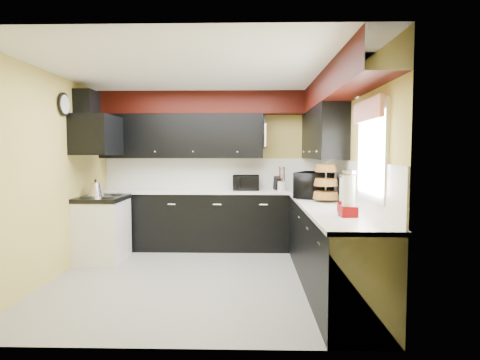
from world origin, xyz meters
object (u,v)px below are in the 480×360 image
(toaster_oven, at_px, (246,183))
(knife_block, at_px, (278,183))
(microwave, at_px, (314,185))
(utensil_crock, at_px, (282,186))
(kettle, at_px, (96,189))

(toaster_oven, relative_size, knife_block, 1.96)
(microwave, xyz_separation_m, utensil_crock, (-0.36, 0.97, -0.10))
(kettle, bearing_deg, utensil_crock, 14.80)
(knife_block, bearing_deg, toaster_oven, 167.34)
(utensil_crock, xyz_separation_m, kettle, (-2.69, -0.71, 0.00))
(utensil_crock, bearing_deg, toaster_oven, 175.58)
(toaster_oven, bearing_deg, utensil_crock, -4.62)
(toaster_oven, bearing_deg, kettle, -160.64)
(knife_block, distance_m, kettle, 2.74)
(utensil_crock, distance_m, kettle, 2.78)
(microwave, bearing_deg, kettle, 107.06)
(utensil_crock, relative_size, knife_block, 0.69)
(toaster_oven, distance_m, utensil_crock, 0.57)
(toaster_oven, distance_m, knife_block, 0.50)
(knife_block, xyz_separation_m, kettle, (-2.63, -0.78, -0.03))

